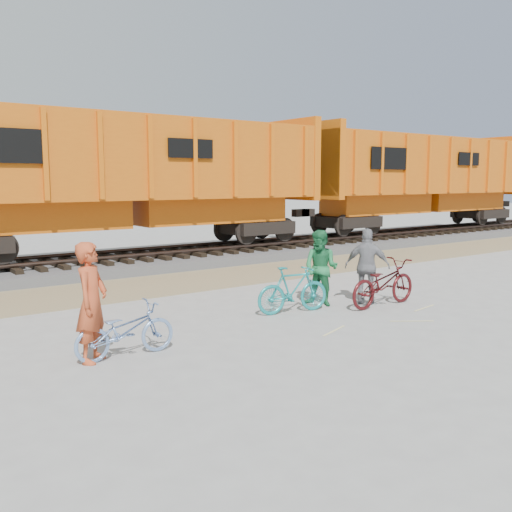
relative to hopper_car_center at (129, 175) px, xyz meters
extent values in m
plane|color=#9E9E99|center=(0.71, -9.00, -3.01)|extent=(120.00, 120.00, 0.00)
cube|color=#8D7F57|center=(0.71, -3.50, -3.00)|extent=(120.00, 3.00, 0.02)
cube|color=slate|center=(0.71, 0.00, -2.86)|extent=(120.00, 4.00, 0.30)
cube|color=black|center=(0.71, 0.00, -2.65)|extent=(0.22, 2.60, 0.12)
cube|color=black|center=(7.21, 0.00, -2.65)|extent=(0.22, 2.60, 0.12)
cylinder|color=#382821|center=(0.71, -0.72, -2.53)|extent=(120.00, 0.12, 0.12)
cylinder|color=#382821|center=(0.71, 0.72, -2.53)|extent=(120.00, 0.12, 0.12)
cube|color=black|center=(0.00, 0.00, -2.07)|extent=(11.20, 2.20, 0.80)
cube|color=#C0580D|center=(0.00, 0.00, -1.22)|extent=(11.76, 1.65, 0.90)
cube|color=#C0580D|center=(0.00, 0.00, 0.53)|extent=(14.00, 3.00, 2.60)
cube|color=#CA5A0C|center=(6.85, 0.00, 0.63)|extent=(0.30, 3.06, 3.10)
cube|color=black|center=(-4.20, -1.58, 0.73)|extent=(2.20, 0.04, 0.90)
cube|color=black|center=(15.00, 0.00, -2.07)|extent=(11.20, 2.20, 0.80)
cube|color=#C0580D|center=(15.00, 0.00, -1.22)|extent=(11.76, 1.65, 0.90)
cube|color=#C0580D|center=(15.00, 0.00, 0.53)|extent=(14.00, 3.00, 2.60)
cube|color=#CA5A0C|center=(8.15, 0.00, 0.63)|extent=(0.30, 3.06, 3.10)
cube|color=#CA5A0C|center=(21.85, 0.00, 0.63)|extent=(0.30, 3.06, 3.10)
cube|color=black|center=(10.80, -1.58, 0.73)|extent=(2.20, 0.04, 0.90)
imported|color=#7393C6|center=(-4.14, -8.94, -2.56)|extent=(1.69, 0.61, 0.89)
imported|color=teal|center=(0.05, -8.18, -2.49)|extent=(1.76, 0.78, 1.02)
imported|color=#440F12|center=(2.13, -8.89, -2.47)|extent=(2.05, 0.76, 1.07)
imported|color=#B84523|center=(-4.64, -8.84, -2.05)|extent=(0.81, 0.82, 1.91)
imported|color=#1F6E3D|center=(1.05, -7.98, -2.14)|extent=(0.93, 1.03, 1.73)
imported|color=gray|center=(2.03, -8.49, -2.13)|extent=(0.97, 1.07, 1.75)
camera|label=1|loc=(-7.77, -17.40, -0.15)|focal=40.00mm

